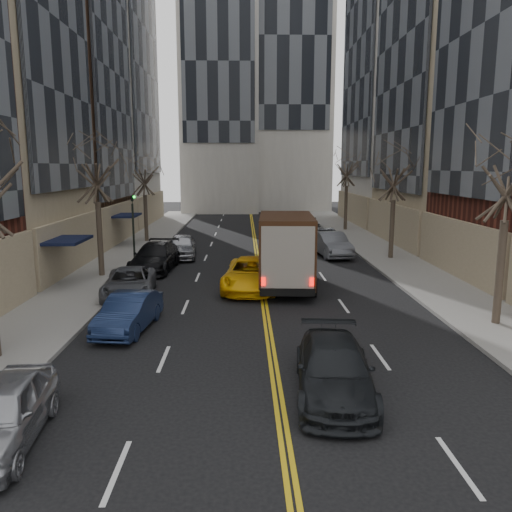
{
  "coord_description": "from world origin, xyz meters",
  "views": [
    {
      "loc": [
        -0.9,
        -7.24,
        6.09
      ],
      "look_at": [
        -0.38,
        14.36,
        2.2
      ],
      "focal_mm": 35.0,
      "sensor_mm": 36.0,
      "label": 1
    }
  ],
  "objects": [
    {
      "name": "parked_rt_c",
      "position": [
        5.1,
        38.12,
        0.65
      ],
      "size": [
        2.12,
        4.61,
        1.31
      ],
      "primitive_type": "imported",
      "rotation": [
        0.0,
        0.0,
        -0.07
      ],
      "color": "black",
      "rests_on": "ground"
    },
    {
      "name": "parked_lf_b",
      "position": [
        -5.24,
        10.9,
        0.69
      ],
      "size": [
        1.96,
        4.35,
        1.38
      ],
      "primitive_type": "imported",
      "rotation": [
        0.0,
        0.0,
        -0.12
      ],
      "color": "#131F3E",
      "rests_on": "ground"
    },
    {
      "name": "ups_truck",
      "position": [
        1.2,
        17.48,
        1.88
      ],
      "size": [
        3.1,
        6.96,
        3.74
      ],
      "rotation": [
        0.0,
        0.0,
        -0.06
      ],
      "color": "black",
      "rests_on": "ground"
    },
    {
      "name": "sidewalk_right",
      "position": [
        9.0,
        27.0,
        0.07
      ],
      "size": [
        4.0,
        66.0,
        0.15
      ],
      "primitive_type": "cube",
      "color": "slate",
      "rests_on": "ground"
    },
    {
      "name": "traffic_signal",
      "position": [
        -7.39,
        22.0,
        2.82
      ],
      "size": [
        0.29,
        0.26,
        4.7
      ],
      "color": "black",
      "rests_on": "sidewalk_left"
    },
    {
      "name": "tree_rt_mid",
      "position": [
        8.8,
        25.0,
        6.17
      ],
      "size": [
        3.2,
        3.2,
        8.32
      ],
      "color": "#382D23",
      "rests_on": "sidewalk_right"
    },
    {
      "name": "streetwall_right",
      "position": [
        16.38,
        32.2,
        15.09
      ],
      "size": [
        12.26,
        49.0,
        34.0
      ],
      "color": "#4C301E",
      "rests_on": "ground"
    },
    {
      "name": "tree_lf_mid",
      "position": [
        -8.8,
        20.0,
        6.6
      ],
      "size": [
        3.2,
        3.2,
        8.91
      ],
      "color": "#382D23",
      "rests_on": "sidewalk_left"
    },
    {
      "name": "sidewalk_left",
      "position": [
        -9.0,
        27.0,
        0.07
      ],
      "size": [
        4.0,
        66.0,
        0.15
      ],
      "primitive_type": "cube",
      "color": "slate",
      "rests_on": "ground"
    },
    {
      "name": "parked_lf_e",
      "position": [
        -5.1,
        26.07,
        0.79
      ],
      "size": [
        2.22,
        4.74,
        1.57
      ],
      "primitive_type": "imported",
      "rotation": [
        0.0,
        0.0,
        0.08
      ],
      "color": "#A0A2A8",
      "rests_on": "ground"
    },
    {
      "name": "tree_rt_near",
      "position": [
        8.8,
        11.0,
        6.45
      ],
      "size": [
        3.2,
        3.2,
        8.71
      ],
      "color": "#382D23",
      "rests_on": "sidewalk_right"
    },
    {
      "name": "tree_lf_far",
      "position": [
        -8.8,
        33.0,
        6.02
      ],
      "size": [
        3.2,
        3.2,
        8.12
      ],
      "color": "#382D23",
      "rests_on": "sidewalk_left"
    },
    {
      "name": "tree_rt_far",
      "position": [
        8.8,
        40.0,
        6.74
      ],
      "size": [
        3.2,
        3.2,
        9.11
      ],
      "color": "#382D23",
      "rests_on": "sidewalk_right"
    },
    {
      "name": "parked_lf_a",
      "position": [
        -6.3,
        3.09,
        0.73
      ],
      "size": [
        2.11,
        4.42,
        1.46
      ],
      "primitive_type": "imported",
      "rotation": [
        0.0,
        0.0,
        0.09
      ],
      "color": "#A3A5AB",
      "rests_on": "ground"
    },
    {
      "name": "pedestrian",
      "position": [
        0.08,
        18.69,
        0.92
      ],
      "size": [
        0.58,
        0.75,
        1.83
      ],
      "primitive_type": "imported",
      "rotation": [
        0.0,
        0.0,
        1.8
      ],
      "color": "black",
      "rests_on": "ground"
    },
    {
      "name": "parked_rt_b",
      "position": [
        5.19,
        29.6,
        0.77
      ],
      "size": [
        2.58,
        5.53,
        1.53
      ],
      "primitive_type": "imported",
      "rotation": [
        0.0,
        0.0,
        -0.01
      ],
      "color": "#999CA0",
      "rests_on": "ground"
    },
    {
      "name": "parked_rt_a",
      "position": [
        5.1,
        26.38,
        0.82
      ],
      "size": [
        2.33,
        5.17,
        1.65
      ],
      "primitive_type": "imported",
      "rotation": [
        0.0,
        0.0,
        0.12
      ],
      "color": "#53565C",
      "rests_on": "ground"
    },
    {
      "name": "parked_lf_c",
      "position": [
        -6.3,
        15.72,
        0.68
      ],
      "size": [
        2.82,
        5.14,
        1.36
      ],
      "primitive_type": "imported",
      "rotation": [
        0.0,
        0.0,
        0.12
      ],
      "color": "#4E5056",
      "rests_on": "ground"
    },
    {
      "name": "observer_sedan",
      "position": [
        1.5,
        5.33,
        0.72
      ],
      "size": [
        2.46,
        5.1,
        1.43
      ],
      "rotation": [
        0.0,
        0.0,
        -0.09
      ],
      "color": "black",
      "rests_on": "ground"
    },
    {
      "name": "streetwall_left",
      "position": [
        -16.3,
        30.9,
        15.56
      ],
      "size": [
        14.0,
        49.5,
        36.0
      ],
      "color": "#562319",
      "rests_on": "ground"
    },
    {
      "name": "parked_lf_d",
      "position": [
        -6.17,
        21.89,
        0.8
      ],
      "size": [
        2.59,
        5.67,
        1.61
      ],
      "primitive_type": "imported",
      "rotation": [
        0.0,
        0.0,
        -0.06
      ],
      "color": "black",
      "rests_on": "ground"
    },
    {
      "name": "taxi",
      "position": [
        -0.55,
        17.11,
        0.78
      ],
      "size": [
        3.14,
        5.86,
        1.56
      ],
      "primitive_type": "imported",
      "rotation": [
        0.0,
        0.0,
        -0.1
      ],
      "color": "#F6B50A",
      "rests_on": "ground"
    }
  ]
}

